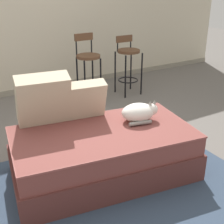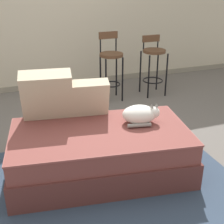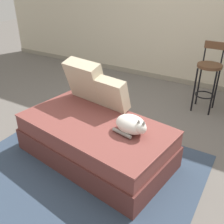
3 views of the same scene
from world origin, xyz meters
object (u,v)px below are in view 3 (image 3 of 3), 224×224
couch (95,140)px  throw_pillow_corner (86,80)px  bar_stool_near_window (209,73)px  cat (132,125)px  throw_pillow_middle (112,94)px

couch → throw_pillow_corner: size_ratio=3.43×
bar_stool_near_window → couch: bearing=-112.7°
throw_pillow_corner → bar_stool_near_window: 1.78m
couch → cat: 0.51m
throw_pillow_middle → cat: (0.40, -0.32, -0.11)m
couch → throw_pillow_corner: bearing=134.0°
throw_pillow_middle → cat: 0.52m
bar_stool_near_window → throw_pillow_corner: bearing=-129.7°
cat → bar_stool_near_window: (0.33, 1.74, 0.04)m
throw_pillow_corner → cat: 0.90m
throw_pillow_corner → throw_pillow_middle: (0.40, -0.06, -0.06)m
throw_pillow_corner → cat: throw_pillow_corner is taller
cat → bar_stool_near_window: size_ratio=0.37×
couch → throw_pillow_middle: bearing=88.3°
throw_pillow_corner → throw_pillow_middle: bearing=-8.4°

